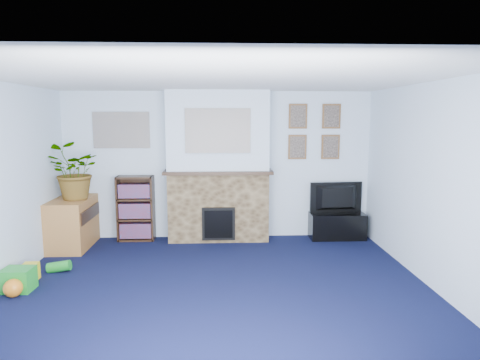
{
  "coord_description": "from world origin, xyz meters",
  "views": [
    {
      "loc": [
        0.05,
        -4.74,
        1.99
      ],
      "look_at": [
        0.3,
        0.85,
        1.16
      ],
      "focal_mm": 32.0,
      "sensor_mm": 36.0,
      "label": 1
    }
  ],
  "objects_px": {
    "sideboard": "(73,225)",
    "tv_stand": "(337,225)",
    "television": "(338,198)",
    "bookshelf": "(136,210)"
  },
  "relations": [
    {
      "from": "sideboard",
      "to": "tv_stand",
      "type": "bearing_deg",
      "value": 3.82
    },
    {
      "from": "television",
      "to": "bookshelf",
      "type": "bearing_deg",
      "value": -5.55
    },
    {
      "from": "bookshelf",
      "to": "television",
      "type": "bearing_deg",
      "value": -0.98
    },
    {
      "from": "television",
      "to": "bookshelf",
      "type": "distance_m",
      "value": 3.29
    },
    {
      "from": "television",
      "to": "sideboard",
      "type": "relative_size",
      "value": 0.9
    },
    {
      "from": "tv_stand",
      "to": "sideboard",
      "type": "xyz_separation_m",
      "value": [
        -4.19,
        -0.28,
        0.12
      ]
    },
    {
      "from": "television",
      "to": "bookshelf",
      "type": "xyz_separation_m",
      "value": [
        -3.29,
        0.06,
        -0.17
      ]
    },
    {
      "from": "television",
      "to": "bookshelf",
      "type": "relative_size",
      "value": 0.83
    },
    {
      "from": "television",
      "to": "sideboard",
      "type": "xyz_separation_m",
      "value": [
        -4.19,
        -0.3,
        -0.32
      ]
    },
    {
      "from": "tv_stand",
      "to": "sideboard",
      "type": "distance_m",
      "value": 4.2
    }
  ]
}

